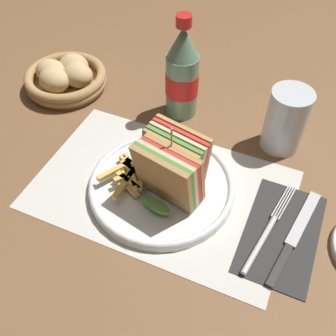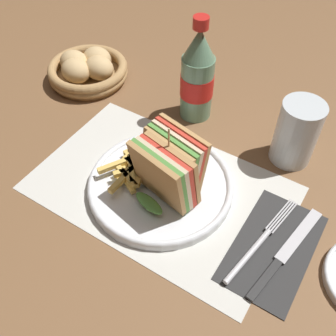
# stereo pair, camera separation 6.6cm
# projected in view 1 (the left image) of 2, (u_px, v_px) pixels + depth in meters

# --- Properties ---
(ground_plane) EXTENTS (4.00, 4.00, 0.00)m
(ground_plane) POSITION_uv_depth(u_px,v_px,m) (162.00, 189.00, 0.68)
(ground_plane) COLOR brown
(placemat) EXTENTS (0.44, 0.28, 0.00)m
(placemat) POSITION_uv_depth(u_px,v_px,m) (163.00, 191.00, 0.68)
(placemat) COLOR silver
(placemat) RESTS_ON ground_plane
(plate_main) EXTENTS (0.25, 0.25, 0.02)m
(plate_main) POSITION_uv_depth(u_px,v_px,m) (163.00, 188.00, 0.67)
(plate_main) COLOR white
(plate_main) RESTS_ON ground_plane
(club_sandwich) EXTENTS (0.12, 0.12, 0.14)m
(club_sandwich) POSITION_uv_depth(u_px,v_px,m) (171.00, 169.00, 0.62)
(club_sandwich) COLOR tan
(club_sandwich) RESTS_ON plate_main
(fries_pile) EXTENTS (0.10, 0.10, 0.02)m
(fries_pile) POSITION_uv_depth(u_px,v_px,m) (131.00, 174.00, 0.66)
(fries_pile) COLOR #E0B756
(fries_pile) RESTS_ON plate_main
(napkin) EXTENTS (0.11, 0.20, 0.00)m
(napkin) POSITION_uv_depth(u_px,v_px,m) (281.00, 233.00, 0.62)
(napkin) COLOR #2D2D2D
(napkin) RESTS_ON ground_plane
(fork) EXTENTS (0.04, 0.19, 0.01)m
(fork) POSITION_uv_depth(u_px,v_px,m) (265.00, 235.00, 0.61)
(fork) COLOR silver
(fork) RESTS_ON napkin
(knife) EXTENTS (0.05, 0.20, 0.00)m
(knife) POSITION_uv_depth(u_px,v_px,m) (294.00, 237.00, 0.61)
(knife) COLOR black
(knife) RESTS_ON napkin
(coke_bottle_near) EXTENTS (0.07, 0.07, 0.21)m
(coke_bottle_near) POSITION_uv_depth(u_px,v_px,m) (182.00, 75.00, 0.75)
(coke_bottle_near) COLOR slate
(coke_bottle_near) RESTS_ON ground_plane
(glass_near) EXTENTS (0.07, 0.07, 0.12)m
(glass_near) POSITION_uv_depth(u_px,v_px,m) (286.00, 120.00, 0.71)
(glass_near) COLOR silver
(glass_near) RESTS_ON ground_plane
(bread_basket) EXTENTS (0.18, 0.18, 0.06)m
(bread_basket) POSITION_uv_depth(u_px,v_px,m) (66.00, 77.00, 0.86)
(bread_basket) COLOR #AD8451
(bread_basket) RESTS_ON ground_plane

